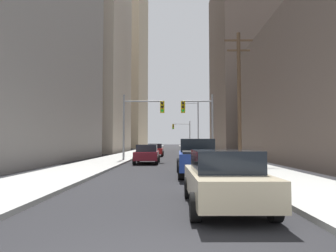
% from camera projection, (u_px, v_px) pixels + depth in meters
% --- Properties ---
extents(sidewalk_left, '(3.69, 160.00, 0.15)m').
position_uv_depth(sidewalk_left, '(142.00, 151.00, 53.37)').
color(sidewalk_left, '#9E9E99').
rests_on(sidewalk_left, ground).
extents(sidewalk_right, '(3.69, 160.00, 0.15)m').
position_uv_depth(sidewalk_right, '(199.00, 151.00, 53.22)').
color(sidewalk_right, '#9E9E99').
rests_on(sidewalk_right, ground).
extents(pickup_truck_blue, '(2.20, 5.45, 1.90)m').
position_uv_depth(pickup_truck_blue, '(198.00, 157.00, 15.26)').
color(pickup_truck_blue, navy).
rests_on(pickup_truck_blue, ground).
extents(sedan_beige, '(1.95, 4.23, 1.52)m').
position_uv_depth(sedan_beige, '(224.00, 179.00, 7.68)').
color(sedan_beige, '#C6B793').
rests_on(sedan_beige, ground).
extents(sedan_maroon, '(1.95, 4.22, 1.52)m').
position_uv_depth(sedan_maroon, '(147.00, 154.00, 23.53)').
color(sedan_maroon, maroon).
rests_on(sedan_maroon, ground).
extents(sedan_red, '(1.95, 4.21, 1.52)m').
position_uv_depth(sedan_red, '(155.00, 150.00, 35.26)').
color(sedan_red, maroon).
rests_on(sedan_red, ground).
extents(traffic_signal_near_left, '(3.75, 0.44, 6.00)m').
position_uv_depth(traffic_signal_near_left, '(141.00, 116.00, 26.28)').
color(traffic_signal_near_left, gray).
rests_on(traffic_signal_near_left, ground).
extents(traffic_signal_near_right, '(2.91, 0.44, 6.00)m').
position_uv_depth(traffic_signal_near_right, '(199.00, 117.00, 26.20)').
color(traffic_signal_near_right, gray).
rests_on(traffic_signal_near_right, ground).
extents(traffic_signal_far_right, '(3.69, 0.44, 6.00)m').
position_uv_depth(traffic_signal_far_right, '(182.00, 131.00, 59.70)').
color(traffic_signal_far_right, gray).
rests_on(traffic_signal_far_right, ground).
extents(utility_pole_right, '(2.20, 0.28, 10.33)m').
position_uv_depth(utility_pole_right, '(239.00, 94.00, 22.76)').
color(utility_pole_right, brown).
rests_on(utility_pole_right, ground).
extents(street_lamp_right, '(2.45, 0.32, 7.50)m').
position_uv_depth(street_lamp_right, '(195.00, 122.00, 41.70)').
color(street_lamp_right, gray).
rests_on(street_lamp_right, ground).
extents(building_left_mid_office, '(15.86, 18.02, 34.29)m').
position_uv_depth(building_left_mid_office, '(79.00, 53.00, 50.91)').
color(building_left_mid_office, '#B7A893').
rests_on(building_left_mid_office, ground).
extents(building_left_far_tower, '(23.83, 29.18, 53.05)m').
position_uv_depth(building_left_far_tower, '(106.00, 63.00, 91.64)').
color(building_left_far_tower, tan).
rests_on(building_left_far_tower, ground).
extents(building_right_mid_block, '(22.81, 18.88, 32.06)m').
position_uv_depth(building_right_mid_block, '(278.00, 64.00, 53.56)').
color(building_right_mid_block, '#66564C').
rests_on(building_right_mid_block, ground).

